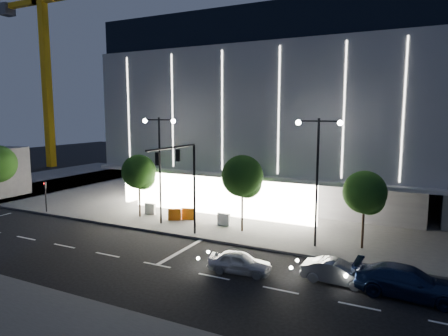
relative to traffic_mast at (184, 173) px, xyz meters
name	(u,v)px	position (x,y,z in m)	size (l,w,h in m)	color
ground	(146,252)	(-1.00, -3.34, -5.03)	(160.00, 160.00, 0.00)	black
sidewalk_museum	(310,194)	(4.00, 20.66, -4.95)	(70.00, 40.00, 0.15)	#474747
museum	(290,114)	(1.98, 18.97, 4.25)	(30.00, 25.80, 18.00)	#4C4C51
traffic_mast	(184,173)	(0.00, 0.00, 0.00)	(0.33, 5.89, 7.07)	black
street_lamp_west	(160,155)	(-4.00, 2.66, 0.93)	(3.16, 0.36, 9.00)	black
street_lamp_east	(318,163)	(9.00, 2.66, 0.93)	(3.16, 0.36, 9.00)	black
ped_signal_far	(46,193)	(-16.00, 1.16, -3.14)	(0.22, 0.24, 3.00)	black
tower_crane	(49,46)	(-41.92, 24.66, 15.48)	(32.00, 2.00, 28.50)	gold
tree_left	(139,174)	(-6.97, 3.68, -0.99)	(3.02, 3.02, 5.72)	black
tree_mid	(243,178)	(3.03, 3.68, -0.69)	(3.25, 3.25, 6.15)	black
tree_right	(365,195)	(12.03, 3.68, -1.14)	(2.91, 2.91, 5.51)	black
car_lead	(239,262)	(6.08, -3.66, -4.39)	(1.51, 3.75, 1.28)	silver
car_second	(337,272)	(11.49, -2.59, -4.40)	(1.34, 3.84, 1.26)	#96999D
car_third	(408,282)	(15.05, -2.64, -4.26)	(2.16, 5.31, 1.54)	#122045
barrier_a	(175,214)	(-3.52, 3.99, -4.38)	(1.10, 0.25, 1.00)	#CC590B
barrier_b	(150,209)	(-6.69, 4.75, -4.38)	(1.10, 0.25, 1.00)	white
barrier_c	(188,214)	(-2.60, 4.68, -4.38)	(1.10, 0.25, 1.00)	orange
barrier_d	(224,219)	(1.00, 4.45, -4.38)	(1.10, 0.25, 1.00)	silver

